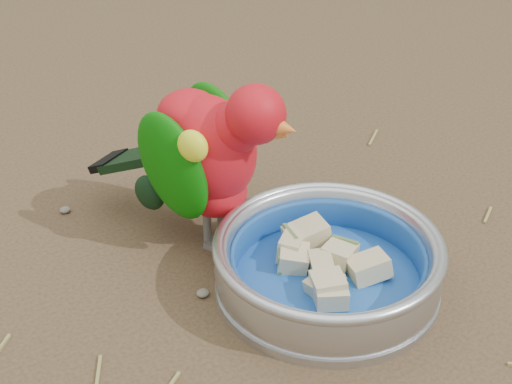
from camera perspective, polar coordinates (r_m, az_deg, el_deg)
ground at (r=0.77m, az=-0.72°, el=-10.68°), size 60.00×60.00×0.00m
food_bowl at (r=0.82m, az=5.17°, el=-6.64°), size 0.23×0.23×0.02m
bowl_wall at (r=0.80m, az=5.27°, el=-4.97°), size 0.23×0.23×0.04m
fruit_wedges at (r=0.81m, az=5.25°, el=-5.36°), size 0.14×0.14×0.03m
lory_parrot at (r=0.85m, az=-3.46°, el=2.08°), size 0.20×0.27×0.19m
ground_debris at (r=0.77m, az=-1.69°, el=-9.99°), size 0.90×0.80×0.01m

